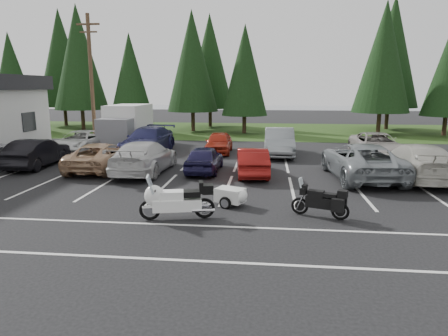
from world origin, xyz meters
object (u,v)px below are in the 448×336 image
car_near_6 (361,161)px  adventure_motorcycle (320,198)px  car_far_0 (80,142)px  car_far_4 (377,145)px  utility_pole (91,79)px  car_near_7 (416,162)px  car_near_4 (204,159)px  car_far_1 (148,140)px  car_near_2 (101,156)px  car_far_3 (279,142)px  car_near_5 (252,161)px  car_far_2 (219,143)px  car_near_3 (145,157)px  cargo_trailer (230,197)px  car_near_0 (0,155)px  car_near_1 (37,153)px  box_truck (124,126)px

car_near_6 → adventure_motorcycle: car_near_6 is taller
car_far_0 → car_far_4: bearing=2.1°
utility_pole → car_near_7: (18.90, -8.25, -3.87)m
car_near_4 → car_far_1: car_far_1 is taller
car_far_4 → car_near_2: bearing=-160.9°
car_far_3 → car_far_1: bearing=-179.5°
car_far_1 → car_near_5: bearing=-36.4°
adventure_motorcycle → car_far_4: bearing=88.5°
car_far_2 → car_near_3: bearing=-115.6°
cargo_trailer → car_near_0: bearing=178.8°
car_near_1 → car_near_6: size_ratio=0.77×
utility_pole → car_far_1: (4.53, -2.29, -3.87)m
utility_pole → car_near_1: bearing=-89.8°
car_far_2 → car_far_4: (9.63, -0.54, 0.06)m
car_far_3 → car_far_4: bearing=-0.7°
cargo_trailer → adventure_motorcycle: bearing=5.3°
car_near_1 → car_far_0: car_near_1 is taller
car_near_3 → car_far_0: car_near_3 is taller
car_near_0 → car_near_6: (18.24, -0.57, 0.15)m
car_near_6 → car_far_4: 6.39m
car_near_3 → car_near_6: bearing=-179.3°
car_near_5 → car_near_6: size_ratio=0.68×
car_near_3 → car_near_5: car_near_3 is taller
car_near_5 → cargo_trailer: bearing=78.1°
car_far_2 → cargo_trailer: size_ratio=2.79×
car_near_3 → car_far_2: (2.91, 6.37, -0.11)m
car_near_1 → car_near_5: 11.44m
car_near_2 → box_truck: bearing=-79.5°
car_near_2 → car_far_3: size_ratio=0.99×
car_near_5 → adventure_motorcycle: 6.57m
car_near_3 → utility_pole: bearing=-51.4°
car_near_3 → car_far_1: size_ratio=0.95×
car_near_1 → car_far_2: size_ratio=1.15×
car_near_1 → adventure_motorcycle: size_ratio=2.17×
box_truck → car_near_0: 9.08m
box_truck → car_far_0: (-1.90, -2.99, -0.75)m
car_near_2 → car_far_4: car_far_4 is taller
box_truck → car_near_3: size_ratio=1.03×
box_truck → car_near_6: 16.94m
car_near_7 → car_near_6: bearing=0.9°
car_near_2 → car_far_1: (0.78, 5.45, 0.13)m
car_near_5 → car_far_4: 9.31m
car_near_1 → car_far_2: bearing=-150.3°
box_truck → car_far_0: 3.62m
car_far_1 → box_truck: bearing=136.1°
utility_pole → car_near_0: size_ratio=2.27×
car_near_4 → car_near_2: bearing=1.3°
car_near_5 → car_far_3: car_far_3 is taller
utility_pole → car_far_0: 4.71m
car_near_3 → cargo_trailer: (4.73, -5.19, -0.46)m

